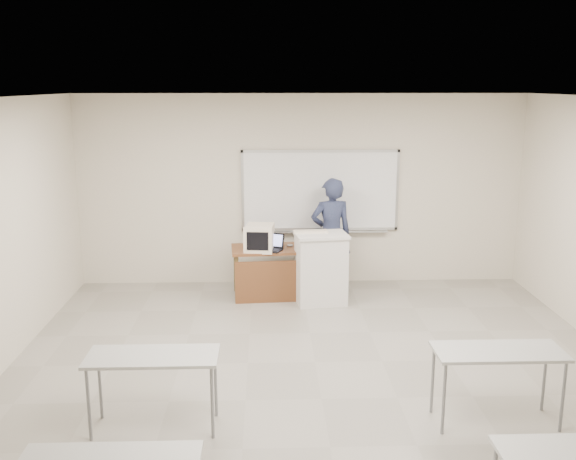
{
  "coord_description": "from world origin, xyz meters",
  "views": [
    {
      "loc": [
        -0.55,
        -5.98,
        3.15
      ],
      "look_at": [
        -0.27,
        2.2,
        1.27
      ],
      "focal_mm": 40.0,
      "sensor_mm": 36.0,
      "label": 1
    }
  ],
  "objects_px": {
    "whiteboard": "(320,192)",
    "keyboard": "(311,232)",
    "laptop": "(270,246)",
    "mouse": "(290,245)",
    "podium": "(321,268)",
    "instructor_desk": "(277,264)",
    "crt_monitor": "(260,238)",
    "presenter": "(331,234)"
  },
  "relations": [
    {
      "from": "laptop",
      "to": "keyboard",
      "type": "xyz_separation_m",
      "value": [
        0.59,
        -0.14,
        0.25
      ]
    },
    {
      "from": "instructor_desk",
      "to": "mouse",
      "type": "xyz_separation_m",
      "value": [
        0.2,
        0.16,
        0.24
      ]
    },
    {
      "from": "laptop",
      "to": "instructor_desk",
      "type": "bearing_deg",
      "value": 31.46
    },
    {
      "from": "crt_monitor",
      "to": "laptop",
      "type": "height_order",
      "value": "crt_monitor"
    },
    {
      "from": "mouse",
      "to": "presenter",
      "type": "bearing_deg",
      "value": 31.98
    },
    {
      "from": "podium",
      "to": "mouse",
      "type": "height_order",
      "value": "podium"
    },
    {
      "from": "whiteboard",
      "to": "crt_monitor",
      "type": "height_order",
      "value": "whiteboard"
    },
    {
      "from": "whiteboard",
      "to": "mouse",
      "type": "height_order",
      "value": "whiteboard"
    },
    {
      "from": "podium",
      "to": "keyboard",
      "type": "xyz_separation_m",
      "value": [
        -0.15,
        0.08,
        0.53
      ]
    },
    {
      "from": "instructor_desk",
      "to": "laptop",
      "type": "distance_m",
      "value": 0.29
    },
    {
      "from": "keyboard",
      "to": "presenter",
      "type": "relative_size",
      "value": 0.28
    },
    {
      "from": "instructor_desk",
      "to": "keyboard",
      "type": "xyz_separation_m",
      "value": [
        0.49,
        -0.16,
        0.52
      ]
    },
    {
      "from": "instructor_desk",
      "to": "podium",
      "type": "bearing_deg",
      "value": -24.48
    },
    {
      "from": "instructor_desk",
      "to": "crt_monitor",
      "type": "distance_m",
      "value": 0.48
    },
    {
      "from": "instructor_desk",
      "to": "presenter",
      "type": "bearing_deg",
      "value": 21.91
    },
    {
      "from": "presenter",
      "to": "keyboard",
      "type": "bearing_deg",
      "value": 48.29
    },
    {
      "from": "instructor_desk",
      "to": "crt_monitor",
      "type": "height_order",
      "value": "crt_monitor"
    },
    {
      "from": "whiteboard",
      "to": "keyboard",
      "type": "distance_m",
      "value": 1.05
    },
    {
      "from": "whiteboard",
      "to": "instructor_desk",
      "type": "distance_m",
      "value": 1.41
    },
    {
      "from": "whiteboard",
      "to": "podium",
      "type": "relative_size",
      "value": 2.38
    },
    {
      "from": "mouse",
      "to": "keyboard",
      "type": "relative_size",
      "value": 0.2
    },
    {
      "from": "whiteboard",
      "to": "keyboard",
      "type": "xyz_separation_m",
      "value": [
        -0.21,
        -0.93,
        -0.43
      ]
    },
    {
      "from": "presenter",
      "to": "laptop",
      "type": "bearing_deg",
      "value": 14.81
    },
    {
      "from": "laptop",
      "to": "presenter",
      "type": "relative_size",
      "value": 0.18
    },
    {
      "from": "laptop",
      "to": "presenter",
      "type": "xyz_separation_m",
      "value": [
        0.94,
        0.43,
        0.07
      ]
    },
    {
      "from": "whiteboard",
      "to": "instructor_desk",
      "type": "bearing_deg",
      "value": -131.97
    },
    {
      "from": "instructor_desk",
      "to": "laptop",
      "type": "bearing_deg",
      "value": -175.77
    },
    {
      "from": "crt_monitor",
      "to": "laptop",
      "type": "distance_m",
      "value": 0.2
    },
    {
      "from": "instructor_desk",
      "to": "crt_monitor",
      "type": "relative_size",
      "value": 2.91
    },
    {
      "from": "instructor_desk",
      "to": "mouse",
      "type": "height_order",
      "value": "mouse"
    },
    {
      "from": "crt_monitor",
      "to": "keyboard",
      "type": "relative_size",
      "value": 0.94
    },
    {
      "from": "podium",
      "to": "laptop",
      "type": "relative_size",
      "value": 3.25
    },
    {
      "from": "laptop",
      "to": "crt_monitor",
      "type": "bearing_deg",
      "value": -157.19
    },
    {
      "from": "mouse",
      "to": "podium",
      "type": "bearing_deg",
      "value": -31.68
    },
    {
      "from": "laptop",
      "to": "keyboard",
      "type": "distance_m",
      "value": 0.65
    },
    {
      "from": "crt_monitor",
      "to": "mouse",
      "type": "distance_m",
      "value": 0.51
    },
    {
      "from": "laptop",
      "to": "mouse",
      "type": "bearing_deg",
      "value": 53.31
    },
    {
      "from": "whiteboard",
      "to": "presenter",
      "type": "xyz_separation_m",
      "value": [
        0.14,
        -0.36,
        -0.6
      ]
    },
    {
      "from": "mouse",
      "to": "whiteboard",
      "type": "bearing_deg",
      "value": 61.53
    },
    {
      "from": "whiteboard",
      "to": "keyboard",
      "type": "height_order",
      "value": "whiteboard"
    },
    {
      "from": "instructor_desk",
      "to": "keyboard",
      "type": "distance_m",
      "value": 0.73
    },
    {
      "from": "instructor_desk",
      "to": "mouse",
      "type": "relative_size",
      "value": 13.87
    }
  ]
}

